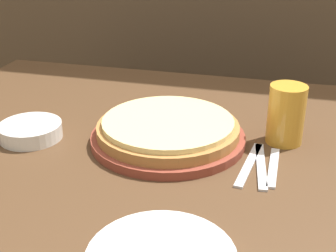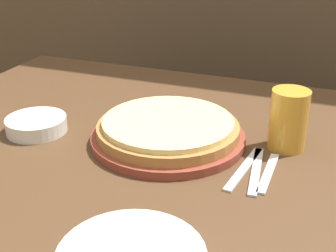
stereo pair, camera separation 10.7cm
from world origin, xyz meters
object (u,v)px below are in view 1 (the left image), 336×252
object	(u,v)px
pizza_on_board	(168,131)
fork	(249,164)
spoon	(273,167)
beer_glass	(286,112)
dinner_knife	(261,166)
side_bowl	(31,131)

from	to	relation	value
pizza_on_board	fork	size ratio (longest dim) A/B	1.82
fork	spoon	bearing A→B (deg)	0.00
beer_glass	spoon	size ratio (longest dim) A/B	0.83
pizza_on_board	dinner_knife	distance (m)	0.23
side_bowl	dinner_knife	distance (m)	0.54
pizza_on_board	beer_glass	bearing A→B (deg)	14.96
pizza_on_board	fork	bearing A→B (deg)	-18.41
beer_glass	spoon	xyz separation A→B (m)	(-0.02, -0.13, -0.07)
beer_glass	dinner_knife	bearing A→B (deg)	-106.83
side_bowl	spoon	bearing A→B (deg)	-0.25
fork	side_bowl	bearing A→B (deg)	179.73
side_bowl	dinner_knife	world-z (taller)	side_bowl
fork	dinner_knife	distance (m)	0.02
pizza_on_board	spoon	size ratio (longest dim) A/B	2.15
dinner_knife	beer_glass	bearing A→B (deg)	73.17
beer_glass	fork	distance (m)	0.16
beer_glass	fork	size ratio (longest dim) A/B	0.70
dinner_knife	spoon	distance (m)	0.02
pizza_on_board	side_bowl	distance (m)	0.32
fork	spoon	distance (m)	0.05
beer_glass	dinner_knife	size ratio (longest dim) A/B	0.70
pizza_on_board	fork	world-z (taller)	pizza_on_board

